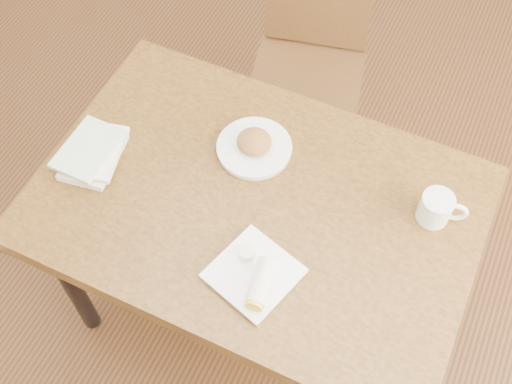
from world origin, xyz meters
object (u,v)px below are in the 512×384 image
at_px(chair_far, 311,51).
at_px(coffee_mug, 437,208).
at_px(plate_scone, 254,146).
at_px(plate_burrito, 256,276).
at_px(book_stack, 93,153).
at_px(table, 256,215).

xyz_separation_m(chair_far, coffee_mug, (0.63, -0.65, 0.25)).
relative_size(plate_scone, plate_burrito, 0.88).
xyz_separation_m(plate_burrito, book_stack, (-0.61, 0.16, 0.01)).
relative_size(table, chair_far, 1.33).
bearing_deg(book_stack, table, 7.60).
bearing_deg(plate_scone, plate_burrito, -64.26).
bearing_deg(book_stack, chair_far, 68.09).
xyz_separation_m(coffee_mug, plate_burrito, (-0.37, -0.39, -0.03)).
distance_m(chair_far, book_stack, 0.98).
relative_size(chair_far, coffee_mug, 6.97).
bearing_deg(plate_burrito, table, 115.03).
distance_m(table, coffee_mug, 0.52).
relative_size(table, coffee_mug, 9.26).
bearing_deg(coffee_mug, book_stack, -166.60).
height_order(table, chair_far, chair_far).
bearing_deg(plate_scone, table, -63.31).
bearing_deg(plate_scone, book_stack, -151.33).
bearing_deg(table, book_stack, -172.40).
bearing_deg(plate_burrito, plate_scone, 115.74).
bearing_deg(table, plate_scone, 116.69).
relative_size(chair_far, plate_burrito, 3.66).
height_order(table, coffee_mug, coffee_mug).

